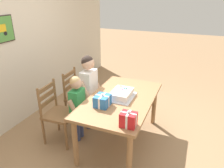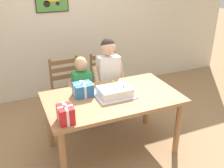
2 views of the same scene
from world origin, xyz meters
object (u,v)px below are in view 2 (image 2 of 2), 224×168
at_px(chair_right, 107,84).
at_px(child_older, 108,73).
at_px(gift_box_red_large, 66,114).
at_px(dining_table, 112,103).
at_px(gift_box_beside_cake, 83,90).
at_px(birthday_cake, 115,92).
at_px(chair_left, 68,91).
at_px(child_younger, 82,86).

height_order(chair_right, child_older, child_older).
bearing_deg(chair_right, gift_box_red_large, -127.28).
height_order(dining_table, child_older, child_older).
distance_m(gift_box_red_large, gift_box_beside_cake, 0.56).
xyz_separation_m(birthday_cake, gift_box_red_large, (-0.64, -0.31, 0.03)).
distance_m(birthday_cake, chair_left, 1.00).
distance_m(dining_table, gift_box_red_large, 0.71).
bearing_deg(chair_left, chair_right, -0.00).
bearing_deg(chair_left, gift_box_red_large, -104.46).
height_order(birthday_cake, gift_box_red_large, gift_box_red_large).
bearing_deg(gift_box_red_large, child_older, 48.52).
distance_m(birthday_cake, child_older, 0.64).
relative_size(chair_right, child_older, 0.74).
bearing_deg(birthday_cake, child_older, 74.16).
distance_m(birthday_cake, chair_right, 0.97).
relative_size(birthday_cake, chair_right, 0.48).
distance_m(birthday_cake, gift_box_beside_cake, 0.36).
relative_size(gift_box_red_large, child_older, 0.16).
distance_m(gift_box_red_large, child_older, 1.23).
distance_m(gift_box_beside_cake, chair_left, 0.81).
bearing_deg(chair_right, birthday_cake, -106.79).
xyz_separation_m(gift_box_red_large, chair_right, (0.91, 1.19, -0.35)).
bearing_deg(chair_right, dining_table, -108.68).
bearing_deg(child_older, child_younger, 179.93).
distance_m(dining_table, gift_box_beside_cake, 0.37).
xyz_separation_m(birthday_cake, child_older, (0.17, 0.61, -0.03)).
xyz_separation_m(gift_box_beside_cake, chair_right, (0.59, 0.73, -0.34)).
bearing_deg(gift_box_red_large, chair_right, 52.72).
bearing_deg(child_younger, gift_box_beside_cake, -104.96).
bearing_deg(dining_table, gift_box_beside_cake, 153.30).
bearing_deg(chair_right, gift_box_beside_cake, -129.03).
bearing_deg(birthday_cake, dining_table, 177.56).
height_order(dining_table, chair_right, chair_right).
height_order(chair_right, child_younger, child_younger).
bearing_deg(child_older, chair_right, 71.11).
bearing_deg(gift_box_beside_cake, dining_table, -26.70).
xyz_separation_m(gift_box_beside_cake, child_younger, (0.12, 0.46, -0.18)).
bearing_deg(chair_right, child_older, -108.89).
distance_m(dining_table, birthday_cake, 0.15).
bearing_deg(child_older, chair_left, 151.91).
bearing_deg(dining_table, child_younger, 105.76).
xyz_separation_m(gift_box_beside_cake, chair_left, (-0.01, 0.73, -0.34)).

